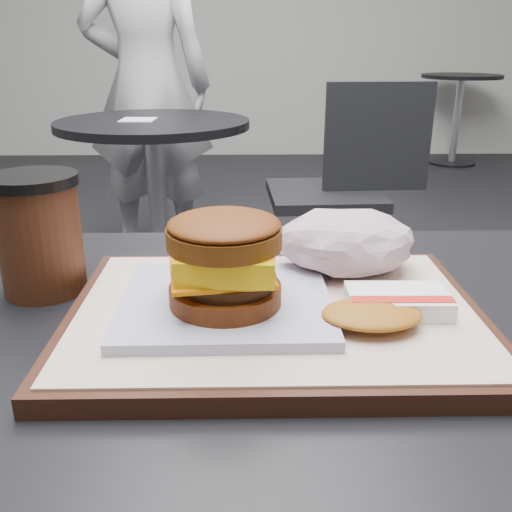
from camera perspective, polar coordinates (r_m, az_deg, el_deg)
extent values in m
cube|color=black|center=(0.53, 0.84, -10.00)|extent=(0.80, 0.60, 0.04)
cube|color=#32170E|center=(0.53, 1.92, -6.11)|extent=(0.38, 0.28, 0.02)
cube|color=silver|center=(0.53, 1.93, -5.15)|extent=(0.36, 0.26, 0.00)
cube|color=silver|center=(0.52, -3.01, -4.70)|extent=(0.19, 0.17, 0.01)
cylinder|color=#632C0E|center=(0.51, -3.07, -3.82)|extent=(0.10, 0.10, 0.02)
cylinder|color=black|center=(0.50, -2.87, -2.37)|extent=(0.09, 0.09, 0.01)
cube|color=orange|center=(0.50, -3.57, -1.52)|extent=(0.10, 0.10, 0.00)
cube|color=yellow|center=(0.49, -2.81, -0.32)|extent=(0.09, 0.09, 0.02)
cylinder|color=brown|center=(0.49, -3.19, 1.89)|extent=(0.10, 0.10, 0.02)
ellipsoid|color=brown|center=(0.49, -3.22, 3.17)|extent=(0.10, 0.10, 0.02)
cube|color=white|center=(0.53, 13.98, -4.46)|extent=(0.09, 0.06, 0.02)
cube|color=red|center=(0.52, 14.48, -4.21)|extent=(0.09, 0.02, 0.00)
ellipsoid|color=#BF741E|center=(0.50, 11.50, -5.70)|extent=(0.09, 0.06, 0.01)
cylinder|color=#3D1C0E|center=(0.63, -20.83, 1.85)|extent=(0.08, 0.08, 0.12)
cylinder|color=black|center=(0.61, -21.54, 7.10)|extent=(0.09, 0.09, 0.01)
cylinder|color=black|center=(2.36, -9.15, -4.86)|extent=(0.44, 0.44, 0.02)
cylinder|color=#A5A5AA|center=(2.23, -9.67, 3.52)|extent=(0.07, 0.07, 0.70)
cylinder|color=black|center=(2.15, -10.26, 12.85)|extent=(0.70, 0.70, 0.03)
cube|color=white|center=(2.14, -11.70, 13.20)|extent=(0.13, 0.13, 0.00)
cylinder|color=#9A9A9F|center=(2.30, 6.61, 0.28)|extent=(0.06, 0.06, 0.44)
cube|color=black|center=(2.23, 6.86, 6.08)|extent=(0.44, 0.44, 0.04)
cube|color=black|center=(2.22, 12.08, 11.52)|extent=(0.40, 0.05, 0.40)
imported|color=silver|center=(2.80, -10.86, 16.46)|extent=(0.61, 0.41, 1.65)
cylinder|color=black|center=(5.37, 18.94, 8.86)|extent=(0.40, 0.40, 0.02)
cylinder|color=#A5A5AA|center=(5.32, 19.40, 12.65)|extent=(0.06, 0.06, 0.70)
cylinder|color=black|center=(5.28, 19.88, 16.55)|extent=(0.66, 0.66, 0.03)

